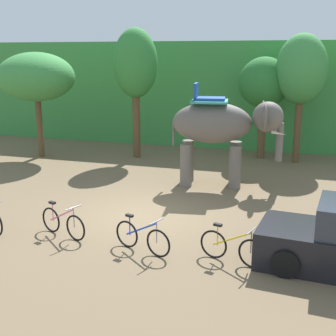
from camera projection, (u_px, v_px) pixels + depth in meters
ground_plane at (142, 216)px, 13.93m from camera, size 80.00×80.00×0.00m
foliage_hedge at (225, 91)px, 25.97m from camera, size 36.00×6.00×5.42m
tree_left at (36, 77)px, 21.05m from camera, size 3.54×3.54×4.88m
tree_far_left at (135, 65)px, 20.82m from camera, size 2.02×2.02×5.95m
tree_center at (264, 84)px, 20.79m from camera, size 2.29×2.29×4.68m
tree_right at (302, 70)px, 19.76m from camera, size 2.19×2.19×5.67m
elephant at (221, 127)px, 16.67m from camera, size 4.23×2.23×3.78m
bike_pink at (63, 223)px, 12.28m from camera, size 1.62×0.72×0.92m
bike_blue at (142, 237)px, 11.30m from camera, size 1.63×0.70×0.92m
bike_yellow at (232, 248)px, 10.70m from camera, size 1.66×0.63×0.92m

